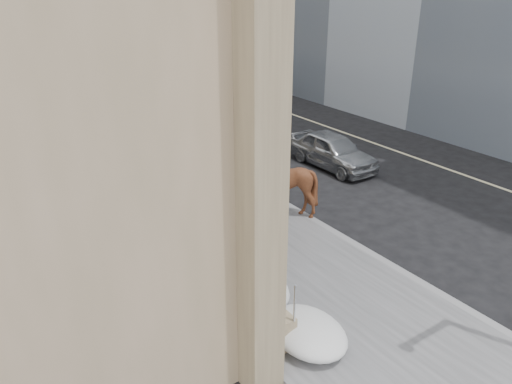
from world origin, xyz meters
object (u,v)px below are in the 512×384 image
mounted_horse_right (279,180)px  car_grey (252,83)px  mounted_horse_left (231,231)px  car_silver (332,150)px  pedestrian (267,209)px

mounted_horse_right → car_grey: (9.98, 16.65, -0.71)m
mounted_horse_left → car_grey: bearing=-131.5°
mounted_horse_right → car_silver: (4.72, 2.55, -0.59)m
pedestrian → car_grey: pedestrian is taller
car_silver → car_grey: bearing=68.9°
pedestrian → car_silver: size_ratio=0.41×
pedestrian → mounted_horse_right: bearing=29.1°
mounted_horse_left → car_silver: (7.83, 4.64, -0.56)m
mounted_horse_right → pedestrian: bearing=37.6°
mounted_horse_right → car_silver: 5.40m
mounted_horse_right → car_grey: size_ratio=0.65×
mounted_horse_left → car_silver: bearing=-155.9°
pedestrian → car_grey: (11.19, 17.68, -0.40)m
mounted_horse_left → mounted_horse_right: (3.11, 2.08, 0.02)m
pedestrian → mounted_horse_left: bearing=-162.7°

